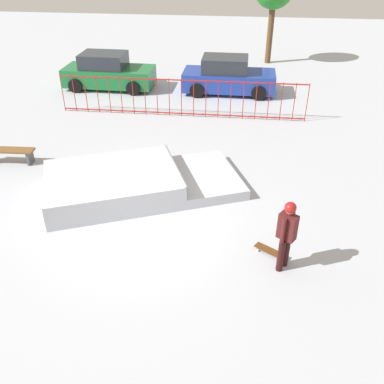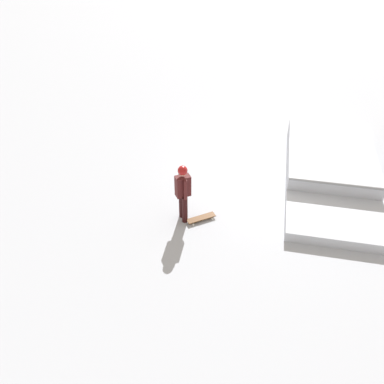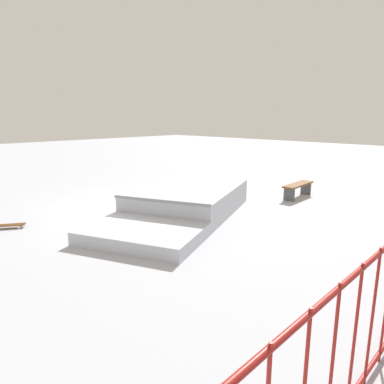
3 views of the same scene
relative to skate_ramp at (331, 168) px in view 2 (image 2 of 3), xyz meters
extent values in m
plane|color=#B2B7C1|center=(0.65, -1.44, -0.32)|extent=(60.00, 60.00, 0.00)
cube|color=silver|center=(-0.44, -0.18, 0.03)|extent=(4.32, 3.77, 0.70)
cube|color=silver|center=(2.05, 0.85, -0.17)|extent=(2.65, 3.09, 0.30)
cylinder|color=gray|center=(1.22, 0.50, 0.38)|extent=(1.06, 2.43, 0.08)
cylinder|color=black|center=(4.03, -2.74, 0.09)|extent=(0.15, 0.15, 0.82)
cylinder|color=black|center=(4.15, -2.55, 0.09)|extent=(0.15, 0.15, 0.82)
cube|color=#4C1919|center=(4.09, -2.65, 0.80)|extent=(0.44, 0.39, 0.60)
cylinder|color=#4C1919|center=(3.99, -2.79, 0.80)|extent=(0.09, 0.09, 0.60)
cylinder|color=#4C1919|center=(4.19, -2.50, 0.80)|extent=(0.09, 0.09, 0.60)
sphere|color=tan|center=(4.09, -2.65, 1.25)|extent=(0.22, 0.22, 0.22)
sphere|color=#A51919|center=(4.09, -2.65, 1.28)|extent=(0.25, 0.25, 0.25)
cube|color=#593314|center=(3.87, -2.22, -0.23)|extent=(0.78, 0.60, 0.02)
cylinder|color=silver|center=(3.57, -2.17, -0.29)|extent=(0.06, 0.06, 0.06)
cylinder|color=silver|center=(3.69, -1.97, -0.29)|extent=(0.06, 0.06, 0.06)
cylinder|color=silver|center=(4.04, -2.46, -0.29)|extent=(0.06, 0.06, 0.06)
cylinder|color=silver|center=(4.17, -2.27, -0.29)|extent=(0.06, 0.06, 0.06)
camera|label=1|loc=(2.93, -9.79, 6.07)|focal=39.09mm
camera|label=2|loc=(10.79, 2.10, 7.06)|focal=37.87mm
camera|label=3|loc=(6.51, 6.74, 2.40)|focal=32.26mm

